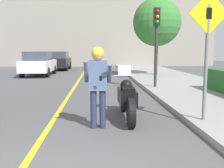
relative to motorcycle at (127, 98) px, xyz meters
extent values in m
cube|color=yellow|center=(-1.85, 2.77, -0.52)|extent=(0.12, 36.00, 0.01)
cube|color=gray|center=(-1.25, 22.77, 4.41)|extent=(28.00, 1.20, 9.87)
cylinder|color=black|center=(0.00, -0.81, -0.18)|extent=(0.14, 0.68, 0.68)
cylinder|color=black|center=(0.00, 0.79, -0.18)|extent=(0.14, 0.68, 0.68)
cube|color=black|center=(0.00, -0.01, 0.05)|extent=(0.40, 1.10, 0.36)
sphere|color=black|center=(0.00, 0.14, 0.31)|extent=(0.32, 0.32, 0.32)
cube|color=black|center=(0.00, -0.26, 0.27)|extent=(0.28, 0.48, 0.10)
cylinder|color=silver|center=(0.00, 0.54, 0.53)|extent=(0.62, 0.03, 0.03)
cube|color=silver|center=(0.00, 0.61, 0.65)|extent=(0.36, 0.12, 0.31)
cylinder|color=#282D4C|center=(-0.83, -0.77, -0.09)|extent=(0.14, 0.14, 0.86)
cylinder|color=#282D4C|center=(-0.63, -0.77, -0.09)|extent=(0.14, 0.14, 0.86)
cube|color=slate|center=(-0.73, -0.77, 0.66)|extent=(0.40, 0.22, 0.66)
cylinder|color=slate|center=(-0.98, -0.87, 0.76)|extent=(0.09, 0.39, 0.51)
cylinder|color=slate|center=(-0.48, -0.89, 0.73)|extent=(0.09, 0.46, 0.46)
sphere|color=tan|center=(-0.73, -0.77, 1.10)|extent=(0.24, 0.24, 0.24)
sphere|color=gold|center=(-0.73, -0.77, 1.15)|extent=(0.28, 0.28, 0.28)
cube|color=black|center=(-0.67, -1.05, 0.63)|extent=(0.06, 0.05, 0.11)
cylinder|color=slate|center=(1.70, -0.72, 0.91)|extent=(0.08, 0.08, 2.58)
cube|color=yellow|center=(1.70, -0.74, 2.01)|extent=(0.91, 0.02, 0.91)
cube|color=black|center=(1.70, -0.76, 2.01)|extent=(0.12, 0.01, 0.24)
cylinder|color=#2D2D30|center=(1.83, 4.70, 1.33)|extent=(0.12, 0.12, 3.41)
cube|color=black|center=(1.83, 4.68, 2.65)|extent=(0.26, 0.22, 0.76)
sphere|color=red|center=(1.83, 4.56, 2.87)|extent=(0.14, 0.14, 0.14)
sphere|color=gold|center=(1.83, 4.56, 2.65)|extent=(0.14, 0.14, 0.14)
sphere|color=green|center=(1.83, 4.56, 2.43)|extent=(0.14, 0.14, 0.14)
cylinder|color=brown|center=(3.22, 10.54, 0.81)|extent=(0.24, 0.24, 2.37)
sphere|color=#387A33|center=(3.22, 10.54, 3.10)|extent=(3.18, 3.18, 3.18)
cylinder|color=black|center=(-5.69, 12.97, -0.20)|extent=(0.22, 0.64, 0.64)
cylinder|color=black|center=(-4.04, 12.97, -0.20)|extent=(0.22, 0.64, 0.64)
cylinder|color=black|center=(-5.69, 10.36, -0.20)|extent=(0.22, 0.64, 0.64)
cylinder|color=black|center=(-4.04, 10.36, -0.20)|extent=(0.22, 0.64, 0.64)
cube|color=white|center=(-4.86, 11.66, 0.18)|extent=(1.80, 4.20, 0.76)
cube|color=#38424C|center=(-4.86, 11.50, 0.86)|extent=(1.58, 2.18, 0.60)
cylinder|color=black|center=(-5.10, 18.33, -0.20)|extent=(0.22, 0.64, 0.64)
cylinder|color=black|center=(-3.44, 18.33, -0.20)|extent=(0.22, 0.64, 0.64)
cylinder|color=black|center=(-5.10, 15.73, -0.20)|extent=(0.22, 0.64, 0.64)
cylinder|color=black|center=(-3.44, 15.73, -0.20)|extent=(0.22, 0.64, 0.64)
cube|color=black|center=(-4.27, 17.03, 0.18)|extent=(1.80, 4.20, 0.76)
cube|color=#38424C|center=(-4.27, 16.86, 0.86)|extent=(1.58, 2.18, 0.60)
camera|label=1|loc=(-0.74, -6.20, 1.19)|focal=40.00mm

